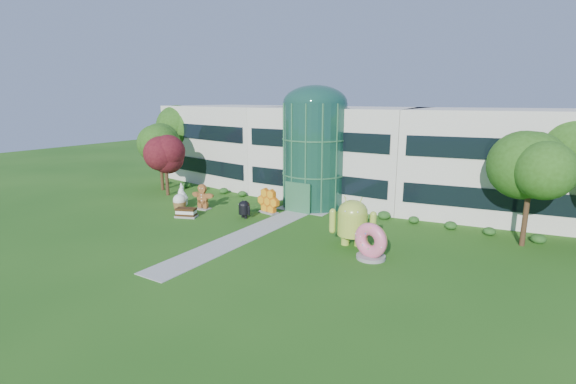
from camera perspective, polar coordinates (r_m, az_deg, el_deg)
The scene contains 14 objects.
ground at distance 31.25m, azimuth -7.22°, elevation -6.53°, with size 140.00×140.00×0.00m, color #215114.
building at distance 45.19m, azimuth 7.30°, elevation 5.50°, with size 46.00×15.00×9.30m, color beige, non-canonical shape.
atrium at distance 39.85m, azimuth 3.62°, elevation 4.98°, with size 6.00×6.00×9.80m, color #194738.
walkway at distance 32.73m, azimuth -4.99°, elevation -5.55°, with size 2.40×20.00×0.04m, color #9E9E93.
tree_red at distance 46.34m, azimuth -16.32°, elevation 3.21°, with size 4.00×4.00×6.00m, color #3F0C14, non-canonical shape.
trees_backdrop at distance 40.82m, azimuth 4.29°, elevation 4.16°, with size 52.00×8.00×8.40m, color #254C13, non-canonical shape.
android_green at distance 29.74m, azimuth 8.83°, elevation -3.66°, with size 3.43×2.29×3.89m, color #A2BD3C, non-canonical shape.
android_black at distance 36.53m, azimuth -6.01°, elevation -2.16°, with size 1.61×1.08×1.83m, color black, non-canonical shape.
donut at distance 27.70m, azimuth 11.36°, elevation -6.54°, with size 2.38×1.14×2.47m, color #EA5973, non-canonical shape.
gingerbread at distance 39.91m, azimuth -11.60°, elevation -0.62°, with size 2.64×1.02×2.44m, color maroon, non-canonical shape.
ice_cream_sandwich at distance 37.72m, azimuth -13.75°, elevation -2.76°, with size 1.89×0.94×0.84m, color black, non-canonical shape.
honeycomb at distance 37.86m, azimuth -2.69°, elevation -1.39°, with size 2.62×0.94×2.06m, color #FCA319, non-canonical shape.
froyo at distance 42.03m, azimuth -14.35°, elevation -0.27°, with size 1.27×1.27×2.18m, color white, non-canonical shape.
cupcake at distance 40.28m, azimuth -14.62°, elevation -1.32°, with size 1.27×1.27×1.53m, color white, non-canonical shape.
Camera 1 is at (18.93, -22.65, 10.26)m, focal length 26.00 mm.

